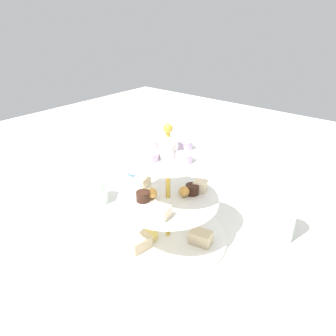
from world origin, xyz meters
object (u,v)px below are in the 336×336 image
(butter_knife_right, at_px, (211,182))
(water_glass_short_left, at_px, (95,191))
(water_glass_tall_right, at_px, (281,215))
(teacup_with_saucer, at_px, (138,179))
(tiered_serving_stand, at_px, (168,206))

(butter_knife_right, bearing_deg, water_glass_short_left, 53.77)
(water_glass_tall_right, relative_size, teacup_with_saucer, 1.36)
(water_glass_tall_right, height_order, teacup_with_saucer, water_glass_tall_right)
(tiered_serving_stand, bearing_deg, butter_knife_right, -166.42)
(water_glass_tall_right, bearing_deg, butter_knife_right, -116.04)
(tiered_serving_stand, relative_size, water_glass_tall_right, 2.31)
(tiered_serving_stand, bearing_deg, water_glass_short_left, -89.65)
(water_glass_tall_right, xyz_separation_m, butter_knife_right, (-0.13, -0.27, -0.06))
(tiered_serving_stand, distance_m, water_glass_short_left, 0.27)
(water_glass_tall_right, distance_m, butter_knife_right, 0.31)
(water_glass_tall_right, relative_size, butter_knife_right, 0.72)
(water_glass_short_left, relative_size, teacup_with_saucer, 0.79)
(teacup_with_saucer, bearing_deg, butter_knife_right, 135.09)
(tiered_serving_stand, xyz_separation_m, teacup_with_saucer, (-0.14, -0.23, -0.06))
(tiered_serving_stand, height_order, water_glass_tall_right, tiered_serving_stand)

